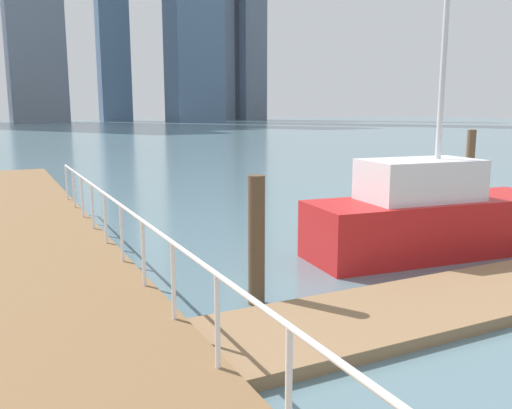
% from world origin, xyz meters
% --- Properties ---
extents(ground_plane, '(300.00, 300.00, 0.00)m').
position_xyz_m(ground_plane, '(0.00, 20.00, 0.00)').
color(ground_plane, slate).
extents(floating_dock, '(11.07, 2.00, 0.18)m').
position_xyz_m(floating_dock, '(2.03, 9.32, 0.09)').
color(floating_dock, '#93704C').
rests_on(floating_dock, ground_plane).
extents(boardwalk_railing, '(0.06, 25.88, 1.08)m').
position_xyz_m(boardwalk_railing, '(-3.15, 7.58, 1.23)').
color(boardwalk_railing, white).
rests_on(boardwalk_railing, boardwalk).
extents(dock_piling_0, '(0.26, 0.26, 2.53)m').
position_xyz_m(dock_piling_0, '(7.96, 15.08, 1.26)').
color(dock_piling_0, brown).
rests_on(dock_piling_0, ground_plane).
extents(dock_piling_3, '(0.27, 0.27, 2.12)m').
position_xyz_m(dock_piling_3, '(-1.45, 10.84, 1.06)').
color(dock_piling_3, brown).
rests_on(dock_piling_3, ground_plane).
extents(moored_boat_2, '(5.88, 2.31, 9.51)m').
position_xyz_m(moored_boat_2, '(3.33, 11.88, 0.85)').
color(moored_boat_2, red).
rests_on(moored_boat_2, ground_plane).
extents(skyline_tower_6, '(12.81, 6.45, 44.10)m').
position_xyz_m(skyline_tower_6, '(51.10, 145.92, 22.05)').
color(skyline_tower_6, slate).
rests_on(skyline_tower_6, ground_plane).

